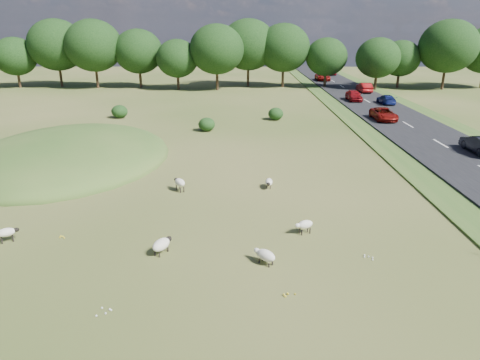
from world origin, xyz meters
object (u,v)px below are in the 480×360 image
sheep_2 (265,255)px  car_3 (354,95)px  sheep_1 (305,225)px  car_6 (386,99)px  car_2 (323,77)px  car_4 (331,72)px  sheep_4 (269,182)px  sheep_3 (162,244)px  car_0 (384,114)px  sheep_0 (180,182)px  sheep_5 (7,232)px  car_1 (364,87)px

sheep_2 → car_3: (14.94, 44.56, 0.57)m
sheep_1 → car_6: size_ratio=0.25×
car_2 → car_4: 11.21m
car_2 → sheep_4: bearing=-103.4°
sheep_3 → car_2: (19.75, 68.57, 0.52)m
sheep_1 → car_0: (12.76, 27.93, 0.40)m
car_2 → car_6: car_2 is taller
sheep_2 → car_3: 47.00m
sheep_0 → car_4: 74.84m
sheep_1 → sheep_4: bearing=-102.7°
car_3 → car_4: bearing=83.9°
sheep_3 → sheep_4: (5.55, 8.78, -0.07)m
sheep_3 → car_2: size_ratio=0.25×
sheep_5 → car_6: 50.72m
car_4 → car_1: bearing=90.0°
car_6 → car_4: bearing=-90.0°
sheep_3 → car_0: 35.91m
sheep_0 → sheep_3: (0.27, -8.17, -0.13)m
sheep_4 → car_4: size_ratio=0.26×
sheep_5 → car_3: 50.69m
sheep_3 → car_6: 47.24m
sheep_2 → sheep_5: bearing=33.4°
sheep_1 → car_0: bearing=-139.4°
sheep_0 → car_0: (20.02, 21.82, 0.32)m
car_3 → car_0: bearing=-90.0°
sheep_0 → sheep_4: (5.82, 0.61, -0.20)m
sheep_1 → car_6: bearing=-137.9°
car_1 → car_0: bearing=80.3°
sheep_0 → sheep_1: bearing=-164.8°
sheep_3 → car_4: bearing=12.5°
car_6 → car_0: bearing=70.9°
sheep_0 → sheep_5: (-7.57, -7.05, -0.08)m
sheep_0 → sheep_1: 9.49m
car_1 → car_3: same height
sheep_0 → car_1: bearing=-63.1°
car_6 → car_2: bearing=-82.2°
sheep_2 → car_0: size_ratio=0.24×
car_3 → car_4: (3.80, 35.49, -0.13)m
sheep_4 → car_3: bearing=163.6°
sheep_0 → car_4: car_4 is taller
car_0 → car_1: 22.49m
car_2 → sheep_3: bearing=-106.1°
car_0 → sheep_5: bearing=-133.7°
sheep_5 → car_1: (31.39, 51.04, 0.48)m
car_0 → car_1: bearing=80.3°
car_1 → car_2: size_ratio=0.86×
sheep_4 → car_2: car_2 is taller
car_3 → car_6: bearing=-35.2°
car_1 → car_3: (-3.80, -8.52, 0.00)m
sheep_0 → sheep_5: bearing=98.3°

